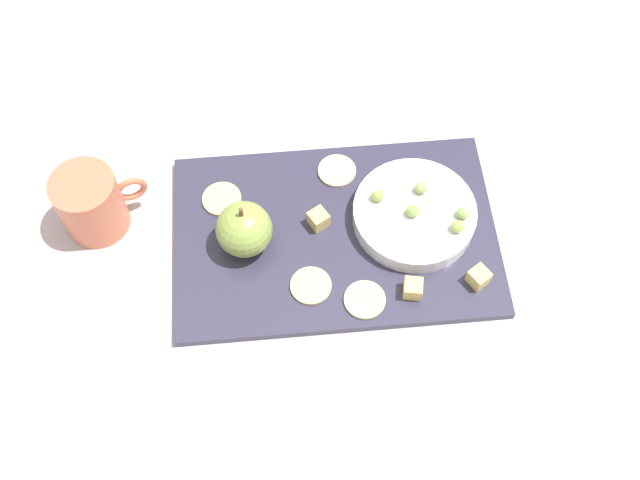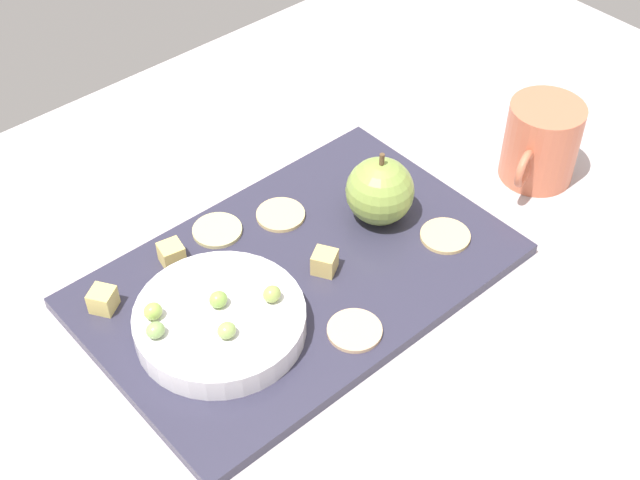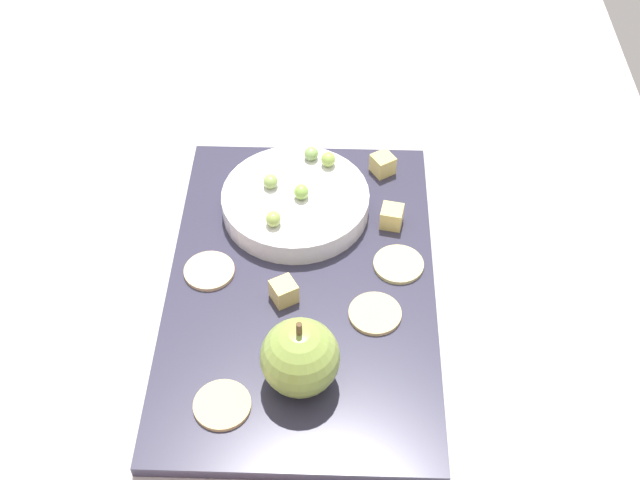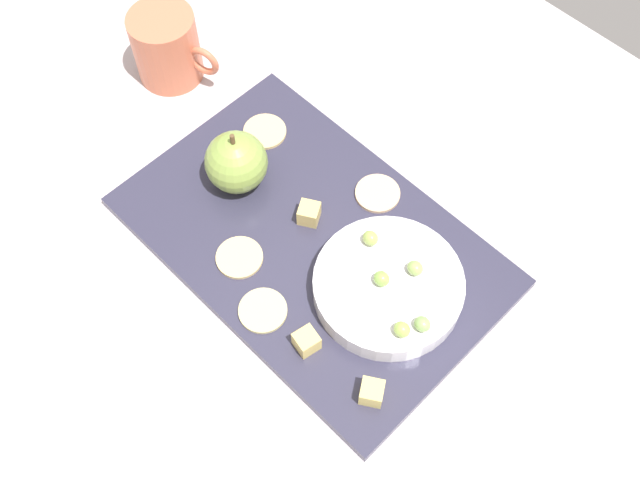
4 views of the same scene
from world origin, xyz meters
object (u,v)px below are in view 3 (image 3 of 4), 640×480
cheese_cube_2 (392,217)px  cracker_1 (209,271)px  platter (301,287)px  cracker_3 (398,264)px  cheese_cube_0 (383,164)px  grape_0 (328,159)px  cheese_cube_1 (284,291)px  grape_1 (301,192)px  cracker_0 (222,405)px  grape_2 (273,219)px  cracker_2 (375,314)px  serving_dish (296,202)px  grape_3 (270,181)px  apple_whole (300,358)px  grape_4 (311,153)px

cheese_cube_2 → cracker_1: size_ratio=0.44×
platter → cracker_3: bearing=-75.0°
cheese_cube_0 → grape_0: size_ratio=1.29×
cheese_cube_1 → cheese_cube_2: 14.52cm
grape_0 → platter: bearing=171.2°
grape_0 → grape_1: same height
cracker_0 → platter: bearing=-23.7°
cheese_cube_2 → grape_2: bearing=103.2°
cheese_cube_2 → cracker_1: (-7.11, 17.82, -0.87)cm
cracker_0 → cracker_2: bearing=-52.1°
cheese_cube_0 → grape_2: (-10.70, 11.04, 2.09)cm
cracker_0 → grape_0: grape_0 is taller
grape_2 → cracker_0: bearing=170.9°
serving_dish → grape_2: 5.17cm
cheese_cube_0 → grape_1: grape_1 is taller
cracker_1 → grape_2: (4.35, -6.04, 2.96)cm
cheese_cube_2 → grape_1: grape_1 is taller
cheese_cube_0 → grape_3: bearing=114.2°
cheese_cube_1 → apple_whole: bearing=-167.6°
cheese_cube_2 → grape_3: (2.67, 12.48, 2.03)cm
platter → grape_4: (15.34, -0.39, 3.71)cm
cracker_0 → grape_4: bearing=-12.5°
cracker_0 → grape_2: grape_2 is taller
cracker_1 → grape_3: 11.51cm
platter → serving_dish: (9.83, 1.04, 1.82)cm
platter → grape_4: grape_4 is taller
apple_whole → grape_3: bearing=10.6°
cracker_2 → grape_3: 18.22cm
cracker_1 → cheese_cube_0: bearing=-48.6°
apple_whole → grape_4: (26.32, 0.07, -0.30)cm
cracker_3 → cracker_0: bearing=136.6°
serving_dish → cracker_1: 11.85cm
cracker_2 → cracker_3: bearing=-21.2°
cracker_2 → grape_2: grape_2 is taller
cheese_cube_0 → grape_3: (-5.28, 11.73, 2.03)cm
grape_0 → grape_3: grape_0 is taller
cracker_0 → grape_4: grape_4 is taller
cheese_cube_0 → cracker_1: (-15.05, 17.08, -0.87)cm
cheese_cube_1 → grape_3: bearing=9.4°
cracker_2 → grape_0: grape_0 is taller
grape_2 → grape_3: grape_2 is taller
grape_1 → grape_4: 6.05cm
cracker_0 → grape_3: size_ratio=2.97×
platter → cheese_cube_1: cheese_cube_1 is taller
cheese_cube_0 → cracker_3: cheese_cube_0 is taller
cracker_1 → grape_3: size_ratio=2.97×
cheese_cube_1 → grape_4: grape_4 is taller
serving_dish → grape_1: bearing=-126.4°
platter → cracker_2: size_ratio=8.04×
cracker_2 → grape_4: 20.30cm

